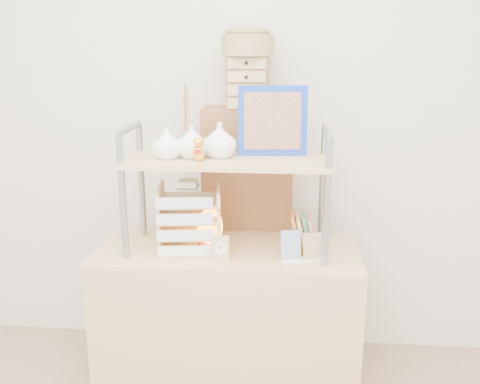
{
  "coord_description": "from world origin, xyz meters",
  "views": [
    {
      "loc": [
        0.26,
        -1.07,
        1.66
      ],
      "look_at": [
        0.06,
        1.2,
        1.02
      ],
      "focal_mm": 40.0,
      "sensor_mm": 36.0,
      "label": 1
    }
  ],
  "objects_px": {
    "desk": "(228,322)",
    "salt_lamp": "(210,227)",
    "cabinet": "(247,236)",
    "letter_tray": "(189,222)"
  },
  "relations": [
    {
      "from": "desk",
      "to": "salt_lamp",
      "type": "distance_m",
      "value": 0.48
    },
    {
      "from": "desk",
      "to": "salt_lamp",
      "type": "height_order",
      "value": "salt_lamp"
    },
    {
      "from": "desk",
      "to": "salt_lamp",
      "type": "bearing_deg",
      "value": 173.1
    },
    {
      "from": "desk",
      "to": "cabinet",
      "type": "relative_size",
      "value": 0.89
    },
    {
      "from": "letter_tray",
      "to": "salt_lamp",
      "type": "xyz_separation_m",
      "value": [
        0.09,
        0.03,
        -0.03
      ]
    },
    {
      "from": "letter_tray",
      "to": "salt_lamp",
      "type": "relative_size",
      "value": 1.7
    },
    {
      "from": "desk",
      "to": "cabinet",
      "type": "xyz_separation_m",
      "value": [
        0.06,
        0.37,
        0.3
      ]
    },
    {
      "from": "desk",
      "to": "salt_lamp",
      "type": "relative_size",
      "value": 6.28
    },
    {
      "from": "desk",
      "to": "letter_tray",
      "type": "relative_size",
      "value": 3.7
    },
    {
      "from": "cabinet",
      "to": "letter_tray",
      "type": "height_order",
      "value": "cabinet"
    }
  ]
}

